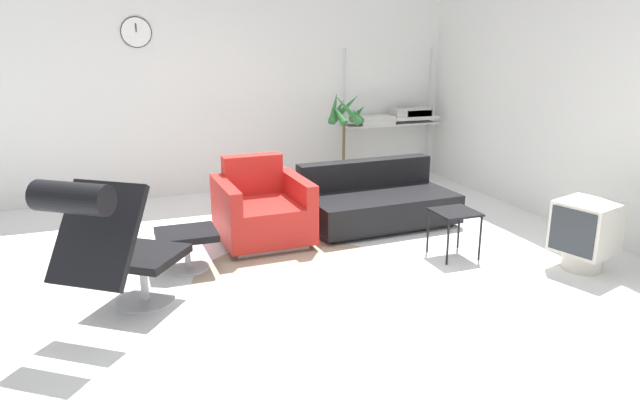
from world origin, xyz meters
TOP-DOWN VIEW (x-y plane):
  - ground_plane at (0.00, 0.00)m, footprint 12.00×12.00m
  - wall_back at (-0.00, 2.86)m, footprint 12.00×0.09m
  - wall_right at (2.96, 0.00)m, footprint 0.06×12.00m
  - round_rug at (-0.15, -0.24)m, footprint 1.86×1.86m
  - lounge_chair at (-1.63, -0.53)m, footprint 1.04×1.14m
  - ottoman at (-1.03, 0.30)m, footprint 0.51×0.43m
  - armchair_red at (-0.23, 0.79)m, footprint 0.86×0.89m
  - couch_low at (1.07, 0.90)m, footprint 1.61×0.95m
  - side_table at (1.31, -0.23)m, footprint 0.38×0.38m
  - crt_television at (2.20, -0.89)m, footprint 0.56×0.56m
  - potted_plant at (1.26, 2.24)m, footprint 0.53×0.57m
  - shelf_unit at (2.18, 2.62)m, footprint 1.37×0.28m

SIDE VIEW (x-z plane):
  - ground_plane at x=0.00m, z-range 0.00..0.00m
  - round_rug at x=-0.15m, z-range 0.00..0.01m
  - couch_low at x=1.07m, z-range -0.09..0.56m
  - ottoman at x=-1.03m, z-range 0.09..0.44m
  - armchair_red at x=-0.23m, z-range -0.11..0.70m
  - crt_television at x=2.20m, z-range 0.03..0.64m
  - side_table at x=1.31m, z-range 0.16..0.60m
  - potted_plant at x=1.26m, z-range -0.08..1.22m
  - lounge_chair at x=-1.63m, z-range 0.10..1.21m
  - shelf_unit at x=2.18m, z-range -0.02..1.80m
  - wall_right at x=2.96m, z-range 0.00..2.80m
  - wall_back at x=0.00m, z-range 0.00..2.80m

